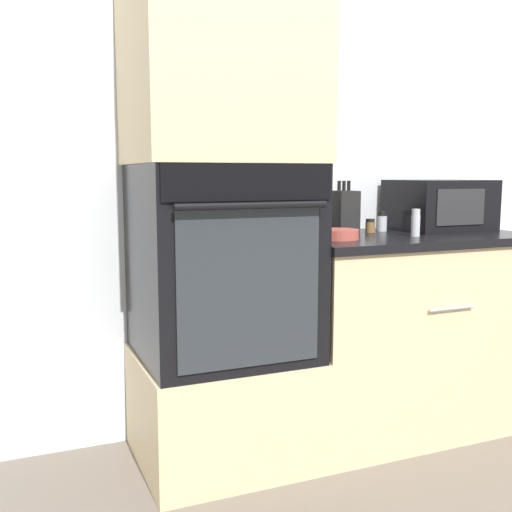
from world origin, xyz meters
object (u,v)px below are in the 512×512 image
(wall_oven, at_px, (222,261))
(bowl, at_px, (338,234))
(condiment_jar_near, at_px, (416,223))
(condiment_jar_far, at_px, (316,222))
(microwave, at_px, (439,205))
(condiment_jar_back, at_px, (370,226))
(knife_block, at_px, (343,211))
(condiment_jar_mid, at_px, (382,222))

(wall_oven, relative_size, bowl, 4.37)
(wall_oven, height_order, condiment_jar_near, wall_oven)
(condiment_jar_near, relative_size, condiment_jar_far, 1.01)
(microwave, height_order, condiment_jar_far, microwave)
(condiment_jar_back, bearing_deg, bowl, -145.66)
(knife_block, bearing_deg, condiment_jar_near, -54.29)
(condiment_jar_far, bearing_deg, wall_oven, -164.46)
(condiment_jar_near, xyz_separation_m, condiment_jar_mid, (0.00, 0.25, -0.01))
(wall_oven, xyz_separation_m, microwave, (1.13, 0.11, 0.19))
(knife_block, distance_m, bowl, 0.30)
(wall_oven, height_order, condiment_jar_mid, wall_oven)
(condiment_jar_near, distance_m, condiment_jar_far, 0.42)
(microwave, xyz_separation_m, condiment_jar_back, (-0.37, 0.02, -0.09))
(microwave, distance_m, knife_block, 0.49)
(wall_oven, distance_m, condiment_jar_back, 0.78)
(condiment_jar_back, bearing_deg, condiment_jar_far, 178.29)
(microwave, bearing_deg, condiment_jar_mid, 169.96)
(knife_block, height_order, condiment_jar_mid, knife_block)
(wall_oven, distance_m, condiment_jar_near, 0.86)
(wall_oven, bearing_deg, condiment_jar_near, -6.44)
(wall_oven, height_order, condiment_jar_back, wall_oven)
(condiment_jar_mid, bearing_deg, condiment_jar_near, -90.54)
(condiment_jar_far, bearing_deg, microwave, -2.50)
(condiment_jar_mid, bearing_deg, knife_block, 174.91)
(knife_block, distance_m, condiment_jar_near, 0.33)
(microwave, relative_size, condiment_jar_near, 3.62)
(condiment_jar_near, bearing_deg, bowl, 175.15)
(bowl, distance_m, condiment_jar_mid, 0.43)
(microwave, relative_size, bowl, 2.48)
(knife_block, distance_m, condiment_jar_mid, 0.20)
(microwave, xyz_separation_m, bowl, (-0.65, -0.17, -0.10))
(bowl, bearing_deg, condiment_jar_back, 34.34)
(bowl, height_order, condiment_jar_mid, condiment_jar_mid)
(bowl, bearing_deg, condiment_jar_near, -4.85)
(wall_oven, bearing_deg, condiment_jar_far, 15.54)
(knife_block, distance_m, condiment_jar_far, 0.17)
(bowl, bearing_deg, condiment_jar_far, 88.45)
(wall_oven, bearing_deg, condiment_jar_back, 9.48)
(condiment_jar_mid, height_order, condiment_jar_back, condiment_jar_mid)
(wall_oven, height_order, microwave, wall_oven)
(condiment_jar_near, distance_m, condiment_jar_back, 0.24)
(microwave, bearing_deg, knife_block, 171.97)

